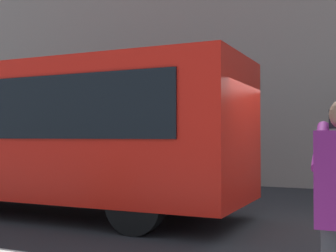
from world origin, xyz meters
TOP-DOWN VIEW (x-y plane):
  - ground_plane at (0.00, 0.00)m, footprint 60.00×60.00m
  - red_bus at (4.93, 0.40)m, footprint 9.05×2.54m

SIDE VIEW (x-z plane):
  - ground_plane at x=0.00m, z-range 0.00..0.00m
  - red_bus at x=4.93m, z-range 0.14..3.22m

